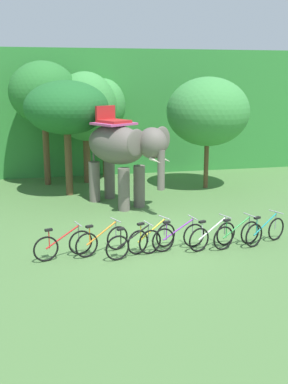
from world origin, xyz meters
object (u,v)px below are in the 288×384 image
object	(u,v)px
tree_far_left	(104,106)
bike_white	(213,236)
bike_teal	(265,231)
tree_center_right	(208,112)
tree_center_left	(66,108)
bike_black	(134,244)
tree_left	(43,93)
elephant	(122,149)
bike_purple	(179,237)
bike_yellow	(152,238)
bike_orange	(102,240)
tree_center	(85,107)
bike_red	(63,245)
bike_green	(237,234)

from	to	relation	value
tree_far_left	bike_white	world-z (taller)	tree_far_left
bike_teal	tree_center_right	bearing A→B (deg)	83.95
tree_center_left	bike_black	xyz separation A→B (m)	(1.27, -7.52, -3.24)
tree_left	elephant	size ratio (longest dim) A/B	1.37
elephant	bike_purple	size ratio (longest dim) A/B	2.41
bike_purple	elephant	bearing A→B (deg)	98.63
tree_center_left	tree_center_right	xyz separation A→B (m)	(6.07, -0.01, -0.25)
bike_yellow	bike_teal	xyz separation A→B (m)	(3.43, -0.17, 0.00)
bike_yellow	tree_far_left	bearing A→B (deg)	89.44
tree_far_left	bike_orange	bearing A→B (deg)	-98.41
tree_center	bike_yellow	xyz separation A→B (m)	(0.88, -9.40, -3.13)
tree_center	bike_red	distance (m)	10.06
elephant	bike_yellow	world-z (taller)	elephant
bike_red	bike_green	world-z (taller)	same
tree_center	elephant	size ratio (longest dim) A/B	1.26
tree_center	bike_red	world-z (taller)	tree_center
tree_center_left	bike_green	bearing A→B (deg)	-59.50
tree_center	bike_black	bearing A→B (deg)	-88.36
tree_center_left	bike_white	size ratio (longest dim) A/B	2.90
tree_center_left	bike_yellow	distance (m)	8.06
bike_white	tree_far_left	bearing A→B (deg)	98.88
tree_left	tree_center_right	bearing A→B (deg)	-17.63
tree_center	bike_purple	world-z (taller)	tree_center
bike_white	bike_teal	bearing A→B (deg)	1.49
tree_center_right	bike_red	world-z (taller)	tree_center_right
tree_center	bike_red	size ratio (longest dim) A/B	3.10
tree_left	tree_center_left	xyz separation A→B (m)	(0.86, -2.20, -0.54)
bike_purple	tree_center_right	bearing A→B (deg)	64.57
tree_far_left	tree_center_right	size ratio (longest dim) A/B	0.98
bike_red	bike_orange	world-z (taller)	same
tree_far_left	bike_green	size ratio (longest dim) A/B	2.90
bike_red	bike_green	bearing A→B (deg)	-2.64
bike_black	bike_teal	world-z (taller)	same
tree_center	bike_red	bearing A→B (deg)	-99.75
tree_far_left	elephant	bearing A→B (deg)	-91.02
tree_center	bike_teal	bearing A→B (deg)	-65.75
bike_white	bike_green	distance (m)	0.74
bike_red	bike_green	xyz separation A→B (m)	(4.99, -0.23, 0.00)
bike_red	bike_orange	size ratio (longest dim) A/B	1.03
tree_far_left	bike_orange	distance (m)	10.84
tree_center_left	bike_teal	xyz separation A→B (m)	(5.29, -7.31, -3.24)
bike_purple	bike_green	xyz separation A→B (m)	(1.72, -0.17, 0.00)
bike_orange	bike_yellow	size ratio (longest dim) A/B	1.01
bike_yellow	bike_green	distance (m)	2.50
tree_left	bike_orange	bearing A→B (deg)	-81.94
bike_red	bike_green	size ratio (longest dim) A/B	1.00
tree_center	bike_white	bearing A→B (deg)	-74.68
elephant	bike_yellow	xyz separation A→B (m)	(-0.01, -4.96, -1.82)
tree_left	tree_far_left	size ratio (longest dim) A/B	1.16
bike_black	bike_white	bearing A→B (deg)	3.99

